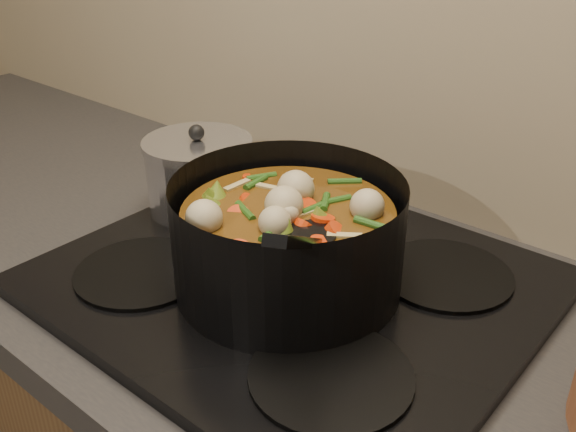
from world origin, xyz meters
The scene contains 3 objects.
stovetop centered at (0.00, 1.93, 0.92)m, with size 0.62×0.54×0.03m.
stockpot centered at (0.01, 1.91, 1.00)m, with size 0.36×0.39×0.22m.
saucepan centered at (-0.24, 1.99, 0.99)m, with size 0.17×0.17×0.14m.
Camera 1 is at (0.46, 1.36, 1.41)m, focal length 40.00 mm.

